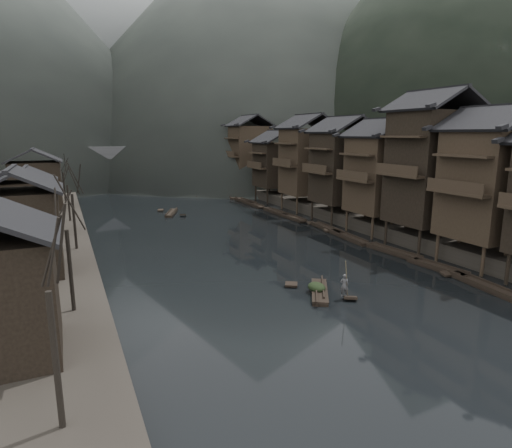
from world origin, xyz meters
TOP-DOWN VIEW (x-y plane):
  - water at (0.00, 0.00)m, footprint 300.00×300.00m
  - right_bank at (35.00, 40.00)m, footprint 40.00×200.00m
  - stilt_houses at (17.28, 19.21)m, footprint 9.00×67.60m
  - left_houses at (-20.50, 20.12)m, footprint 8.10×53.20m
  - bare_trees at (-17.00, 13.47)m, footprint 3.84×63.59m
  - moored_sampans at (11.85, 27.02)m, footprint 2.91×72.12m
  - midriver_boats at (1.54, 42.66)m, footprint 12.78×21.77m
  - stone_bridge at (-0.00, 72.00)m, footprint 40.00×6.00m
  - hills at (4.92, 170.94)m, footprint 320.00×380.00m
  - hero_sampan at (-0.27, -1.16)m, footprint 3.64×5.17m
  - cargo_heap at (-0.40, -0.94)m, footprint 1.21×1.58m
  - boatman at (0.72, -2.80)m, footprint 0.73×0.63m
  - bamboo_pole at (0.92, -2.80)m, footprint 1.60×1.65m

SIDE VIEW (x-z plane):
  - water at x=0.00m, z-range 0.00..0.00m
  - midriver_boats at x=1.54m, z-range -0.02..0.43m
  - hero_sampan at x=-0.27m, z-range -0.02..0.42m
  - moored_sampans at x=11.85m, z-range -0.03..0.44m
  - cargo_heap at x=-0.40m, z-range 0.44..1.17m
  - right_bank at x=35.00m, z-range 0.00..1.80m
  - boatman at x=0.72m, z-range 0.44..2.14m
  - bamboo_pole at x=0.92m, z-range 2.14..5.87m
  - stone_bridge at x=0.00m, z-range 0.61..9.61m
  - left_houses at x=-20.50m, z-range 1.30..10.02m
  - bare_trees at x=-17.00m, z-range 2.74..10.42m
  - stilt_houses at x=17.28m, z-range 0.83..17.12m
  - hills at x=4.92m, z-range -7.76..121.36m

